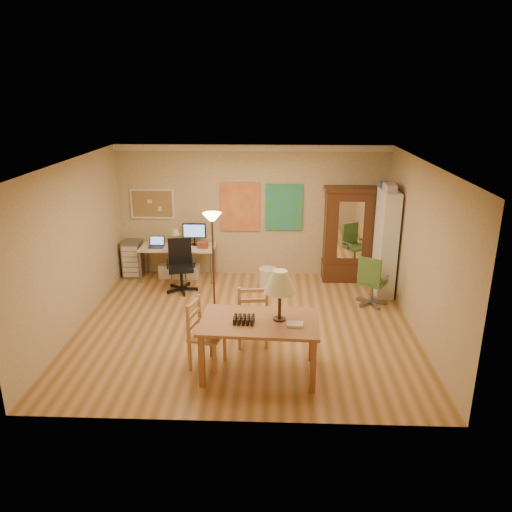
{
  "coord_description": "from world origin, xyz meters",
  "views": [
    {
      "loc": [
        0.47,
        -7.46,
        3.75
      ],
      "look_at": [
        0.16,
        0.3,
        1.13
      ],
      "focal_mm": 35.0,
      "sensor_mm": 36.0,
      "label": 1
    }
  ],
  "objects_px": {
    "computer_desk": "(180,259)",
    "office_chair_black": "(181,277)",
    "office_chair_green": "(371,292)",
    "bookshelf": "(385,243)",
    "dining_table": "(267,310)",
    "armoire": "(348,240)"
  },
  "relations": [
    {
      "from": "computer_desk",
      "to": "armoire",
      "type": "xyz_separation_m",
      "value": [
        3.43,
        0.08,
        0.41
      ]
    },
    {
      "from": "dining_table",
      "to": "office_chair_green",
      "type": "xyz_separation_m",
      "value": [
        1.85,
        2.35,
        -0.7
      ]
    },
    {
      "from": "office_chair_black",
      "to": "bookshelf",
      "type": "height_order",
      "value": "bookshelf"
    },
    {
      "from": "office_chair_black",
      "to": "dining_table",
      "type": "bearing_deg",
      "value": -59.54
    },
    {
      "from": "computer_desk",
      "to": "bookshelf",
      "type": "height_order",
      "value": "bookshelf"
    },
    {
      "from": "office_chair_green",
      "to": "armoire",
      "type": "xyz_separation_m",
      "value": [
        -0.27,
        1.29,
        0.58
      ]
    },
    {
      "from": "dining_table",
      "to": "computer_desk",
      "type": "height_order",
      "value": "dining_table"
    },
    {
      "from": "dining_table",
      "to": "office_chair_black",
      "type": "relative_size",
      "value": 1.62
    },
    {
      "from": "office_chair_black",
      "to": "bookshelf",
      "type": "distance_m",
      "value": 3.95
    },
    {
      "from": "office_chair_black",
      "to": "bookshelf",
      "type": "bearing_deg",
      "value": 1.02
    },
    {
      "from": "dining_table",
      "to": "office_chair_black",
      "type": "bearing_deg",
      "value": 120.46
    },
    {
      "from": "computer_desk",
      "to": "office_chair_green",
      "type": "relative_size",
      "value": 1.61
    },
    {
      "from": "computer_desk",
      "to": "office_chair_black",
      "type": "distance_m",
      "value": 0.69
    },
    {
      "from": "dining_table",
      "to": "bookshelf",
      "type": "xyz_separation_m",
      "value": [
        2.17,
        2.97,
        0.04
      ]
    },
    {
      "from": "office_chair_green",
      "to": "computer_desk",
      "type": "bearing_deg",
      "value": 161.9
    },
    {
      "from": "dining_table",
      "to": "office_chair_black",
      "type": "height_order",
      "value": "dining_table"
    },
    {
      "from": "dining_table",
      "to": "office_chair_green",
      "type": "height_order",
      "value": "dining_table"
    },
    {
      "from": "office_chair_black",
      "to": "office_chair_green",
      "type": "distance_m",
      "value": 3.6
    },
    {
      "from": "computer_desk",
      "to": "bookshelf",
      "type": "relative_size",
      "value": 0.76
    },
    {
      "from": "office_chair_green",
      "to": "bookshelf",
      "type": "height_order",
      "value": "bookshelf"
    },
    {
      "from": "computer_desk",
      "to": "office_chair_black",
      "type": "xyz_separation_m",
      "value": [
        0.14,
        -0.65,
        -0.15
      ]
    },
    {
      "from": "computer_desk",
      "to": "bookshelf",
      "type": "xyz_separation_m",
      "value": [
        4.02,
        -0.58,
        0.57
      ]
    }
  ]
}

